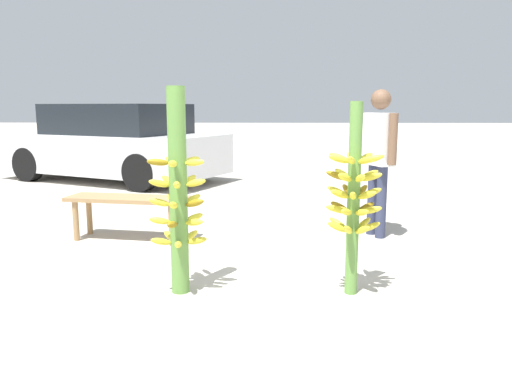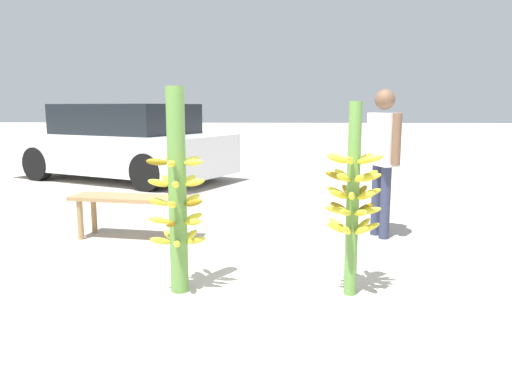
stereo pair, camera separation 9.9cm
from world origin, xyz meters
name	(u,v)px [view 1 (the left image)]	position (x,y,z in m)	size (l,w,h in m)	color
ground_plane	(258,300)	(0.00, 0.00, 0.00)	(80.00, 80.00, 0.00)	#B2AA9E
banana_stalk_left	(178,195)	(-0.58, 0.16, 0.74)	(0.44, 0.43, 1.51)	#5B8C3D
banana_stalk_center	(354,196)	(0.68, 0.16, 0.73)	(0.42, 0.42, 1.41)	#5B8C3D
vendor_person	(379,149)	(1.22, 1.85, 0.93)	(0.30, 0.56, 1.55)	#2D334C
market_bench	(128,204)	(-1.39, 1.64, 0.38)	(1.31, 0.57, 0.45)	#99754C
parked_car	(113,144)	(-2.84, 5.85, 0.68)	(4.58, 3.36, 1.42)	silver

